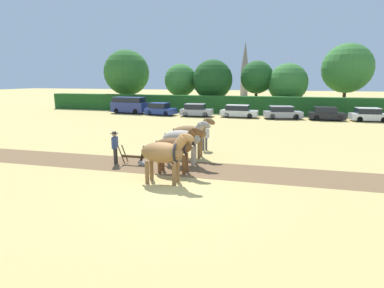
{
  "coord_description": "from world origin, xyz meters",
  "views": [
    {
      "loc": [
        3.99,
        -11.08,
        4.54
      ],
      "look_at": [
        -0.38,
        4.23,
        1.1
      ],
      "focal_mm": 28.0,
      "sensor_mm": 36.0,
      "label": 1
    }
  ],
  "objects_px": {
    "tree_far_left": "(127,73)",
    "farmer_beside_team": "(205,136)",
    "tree_center": "(257,77)",
    "draft_horse_lead_left": "(164,153)",
    "tree_center_right": "(288,83)",
    "church_spire": "(245,68)",
    "parked_car_far_right": "(369,115)",
    "parked_car_center_left": "(196,110)",
    "parked_car_left": "(160,109)",
    "plow": "(135,159)",
    "parked_van": "(129,105)",
    "parked_car_center": "(239,111)",
    "farmer_at_plow": "(115,145)",
    "tree_right": "(347,68)",
    "draft_horse_lead_right": "(175,147)",
    "draft_horse_trail_left": "(184,138)",
    "parked_car_center_right": "(282,113)",
    "draft_horse_trail_right": "(191,133)",
    "parked_car_right": "(326,114)",
    "tree_left": "(181,80)",
    "tree_center_left": "(213,80)"
  },
  "relations": [
    {
      "from": "tree_center",
      "to": "draft_horse_lead_right",
      "type": "bearing_deg",
      "value": -92.75
    },
    {
      "from": "parked_van",
      "to": "parked_car_center_right",
      "type": "relative_size",
      "value": 1.07
    },
    {
      "from": "tree_far_left",
      "to": "parked_car_far_right",
      "type": "xyz_separation_m",
      "value": [
        33.61,
        -7.99,
        -4.9
      ]
    },
    {
      "from": "tree_left",
      "to": "tree_center",
      "type": "distance_m",
      "value": 11.57
    },
    {
      "from": "tree_center",
      "to": "farmer_beside_team",
      "type": "bearing_deg",
      "value": -92.65
    },
    {
      "from": "tree_right",
      "to": "parked_car_center_left",
      "type": "bearing_deg",
      "value": -151.06
    },
    {
      "from": "draft_horse_lead_left",
      "to": "parked_car_left",
      "type": "bearing_deg",
      "value": 110.3
    },
    {
      "from": "farmer_beside_team",
      "to": "parked_car_right",
      "type": "relative_size",
      "value": 0.42
    },
    {
      "from": "tree_far_left",
      "to": "parked_car_left",
      "type": "distance_m",
      "value": 13.66
    },
    {
      "from": "tree_center",
      "to": "parked_car_far_right",
      "type": "bearing_deg",
      "value": -33.76
    },
    {
      "from": "tree_far_left",
      "to": "farmer_beside_team",
      "type": "bearing_deg",
      "value": -53.67
    },
    {
      "from": "draft_horse_lead_right",
      "to": "parked_car_far_right",
      "type": "bearing_deg",
      "value": 56.43
    },
    {
      "from": "parked_car_center_left",
      "to": "parked_car_center_right",
      "type": "height_order",
      "value": "parked_car_center_left"
    },
    {
      "from": "parked_car_left",
      "to": "tree_far_left",
      "type": "bearing_deg",
      "value": 146.01
    },
    {
      "from": "church_spire",
      "to": "plow",
      "type": "xyz_separation_m",
      "value": [
        2.0,
        -71.0,
        -7.35
      ]
    },
    {
      "from": "parked_car_center_right",
      "to": "parked_car_right",
      "type": "xyz_separation_m",
      "value": [
        4.79,
        0.15,
        -0.01
      ]
    },
    {
      "from": "parked_car_left",
      "to": "farmer_beside_team",
      "type": "bearing_deg",
      "value": -50.36
    },
    {
      "from": "tree_far_left",
      "to": "parked_car_center",
      "type": "bearing_deg",
      "value": -23.29
    },
    {
      "from": "farmer_beside_team",
      "to": "parked_van",
      "type": "bearing_deg",
      "value": 174.41
    },
    {
      "from": "draft_horse_lead_left",
      "to": "parked_car_far_right",
      "type": "relative_size",
      "value": 0.66
    },
    {
      "from": "church_spire",
      "to": "farmer_beside_team",
      "type": "xyz_separation_m",
      "value": [
        4.84,
        -66.64,
        -6.71
      ]
    },
    {
      "from": "parked_car_center",
      "to": "tree_center",
      "type": "bearing_deg",
      "value": 83.73
    },
    {
      "from": "parked_car_center_left",
      "to": "farmer_beside_team",
      "type": "bearing_deg",
      "value": -75.46
    },
    {
      "from": "draft_horse_trail_right",
      "to": "tree_right",
      "type": "bearing_deg",
      "value": 63.32
    },
    {
      "from": "tree_far_left",
      "to": "draft_horse_trail_right",
      "type": "height_order",
      "value": "tree_far_left"
    },
    {
      "from": "parked_car_center_left",
      "to": "parked_car_far_right",
      "type": "distance_m",
      "value": 19.54
    },
    {
      "from": "parked_van",
      "to": "parked_car_center",
      "type": "height_order",
      "value": "parked_van"
    },
    {
      "from": "farmer_beside_team",
      "to": "parked_car_center",
      "type": "height_order",
      "value": "farmer_beside_team"
    },
    {
      "from": "plow",
      "to": "parked_car_left",
      "type": "relative_size",
      "value": 0.37
    },
    {
      "from": "draft_horse_trail_left",
      "to": "farmer_beside_team",
      "type": "relative_size",
      "value": 1.7
    },
    {
      "from": "parked_van",
      "to": "draft_horse_lead_left",
      "type": "bearing_deg",
      "value": -55.18
    },
    {
      "from": "tree_left",
      "to": "draft_horse_trail_right",
      "type": "distance_m",
      "value": 30.29
    },
    {
      "from": "tree_far_left",
      "to": "parked_car_center_right",
      "type": "bearing_deg",
      "value": -18.88
    },
    {
      "from": "draft_horse_lead_left",
      "to": "parked_car_far_right",
      "type": "xyz_separation_m",
      "value": [
        14.41,
        25.09,
        -0.67
      ]
    },
    {
      "from": "tree_center",
      "to": "parked_car_center",
      "type": "bearing_deg",
      "value": -98.72
    },
    {
      "from": "parked_car_center_right",
      "to": "draft_horse_lead_right",
      "type": "bearing_deg",
      "value": -114.61
    },
    {
      "from": "tree_center_right",
      "to": "church_spire",
      "type": "distance_m",
      "value": 41.43
    },
    {
      "from": "tree_far_left",
      "to": "parked_van",
      "type": "height_order",
      "value": "tree_far_left"
    },
    {
      "from": "parked_car_center_left",
      "to": "tree_left",
      "type": "bearing_deg",
      "value": 116.47
    },
    {
      "from": "draft_horse_lead_left",
      "to": "farmer_at_plow",
      "type": "xyz_separation_m",
      "value": [
        -3.76,
        2.24,
        -0.33
      ]
    },
    {
      "from": "tree_center_left",
      "to": "parked_car_left",
      "type": "xyz_separation_m",
      "value": [
        -5.09,
        -8.39,
        -3.7
      ]
    },
    {
      "from": "tree_center",
      "to": "farmer_at_plow",
      "type": "distance_m",
      "value": 32.14
    },
    {
      "from": "tree_far_left",
      "to": "tree_left",
      "type": "relative_size",
      "value": 1.34
    },
    {
      "from": "draft_horse_trail_right",
      "to": "parked_car_center_left",
      "type": "distance_m",
      "value": 20.13
    },
    {
      "from": "draft_horse_trail_left",
      "to": "parked_car_right",
      "type": "height_order",
      "value": "draft_horse_trail_left"
    },
    {
      "from": "tree_center",
      "to": "parked_car_center_right",
      "type": "bearing_deg",
      "value": -67.46
    },
    {
      "from": "tree_center_right",
      "to": "farmer_beside_team",
      "type": "relative_size",
      "value": 4.16
    },
    {
      "from": "tree_center_right",
      "to": "church_spire",
      "type": "xyz_separation_m",
      "value": [
        -10.47,
        39.92,
        3.63
      ]
    },
    {
      "from": "farmer_beside_team",
      "to": "tree_right",
      "type": "bearing_deg",
      "value": 109.69
    },
    {
      "from": "tree_center",
      "to": "draft_horse_lead_left",
      "type": "bearing_deg",
      "value": -92.55
    }
  ]
}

